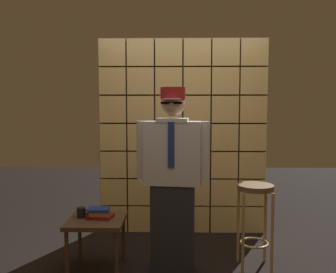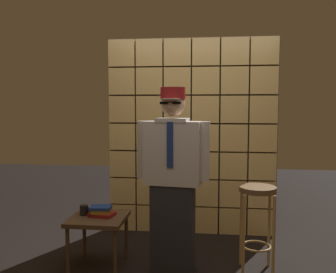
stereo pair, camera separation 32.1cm
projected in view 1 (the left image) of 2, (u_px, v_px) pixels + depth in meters
The scene contains 6 objects.
glass_block_wall at pixel (183, 137), 4.44m from camera, with size 2.04×0.10×2.37m.
standing_person at pixel (173, 177), 3.39m from camera, with size 0.69×0.32×1.71m.
bar_stool at pixel (255, 206), 3.47m from camera, with size 0.34×0.34×0.81m.
side_table at pixel (97, 225), 3.44m from camera, with size 0.52×0.52×0.49m.
book_stack at pixel (100, 213), 3.45m from camera, with size 0.26×0.20×0.10m.
coffee_mug at pixel (82, 212), 3.47m from camera, with size 0.13×0.08×0.09m.
Camera 1 is at (-0.08, -3.06, 1.55)m, focal length 39.30 mm.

